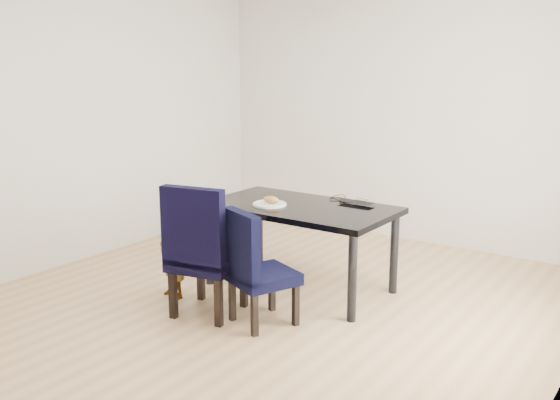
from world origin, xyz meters
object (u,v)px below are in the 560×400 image
Objects in this scene: child at (172,247)px; laptop at (359,202)px; plate at (270,204)px; dining_table at (300,247)px; chair_right at (263,267)px; chair_left at (208,249)px.

laptop is at bearing 61.28° from child.
child reaches higher than plate.
child is at bearing -134.30° from dining_table.
dining_table is 0.81m from chair_right.
chair_right is at bearing -57.56° from plate.
chair_right is 1.02× the size of child.
plate is at bearing 65.46° from child.
child is (-0.95, -0.00, -0.01)m from chair_right.
dining_table is at bearing 35.41° from plate.
plate is 0.78m from laptop.
chair_right is at bearing 82.70° from laptop.
child is (-0.76, -0.78, 0.06)m from dining_table.
chair_left is 1.41m from laptop.
chair_right is (0.48, 0.08, -0.08)m from chair_left.
laptop reaches higher than plate.
chair_right is 0.81m from plate.
dining_table is at bearing 45.11° from laptop.
chair_left is (-0.29, -0.86, 0.15)m from dining_table.
plate is (0.55, 0.63, 0.32)m from child.
laptop reaches higher than dining_table.
laptop is (0.59, 0.50, 0.00)m from plate.
dining_table is at bearing 59.64° from chair_left.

